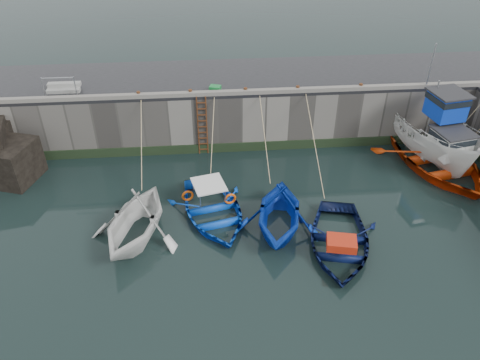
{
  "coord_description": "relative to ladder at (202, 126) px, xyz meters",
  "views": [
    {
      "loc": [
        -1.89,
        -11.01,
        12.82
      ],
      "look_at": [
        -0.47,
        5.59,
        1.2
      ],
      "focal_mm": 35.0,
      "sensor_mm": 36.0,
      "label": 1
    }
  ],
  "objects": [
    {
      "name": "boat_near_blacktrim_rope",
      "position": [
        2.97,
        -1.82,
        -1.59
      ],
      "size": [
        0.04,
        4.61,
        3.1
      ],
      "primitive_type": null,
      "color": "tan",
      "rests_on": "ground"
    },
    {
      "name": "boat_near_blue_rope",
      "position": [
        0.28,
        -1.3,
        -1.59
      ],
      "size": [
        0.04,
        3.79,
        3.1
      ],
      "primitive_type": null,
      "color": "tan",
      "rests_on": "ground"
    },
    {
      "name": "algae_back",
      "position": [
        2.0,
        0.05,
        -1.34
      ],
      "size": [
        30.0,
        0.08,
        0.5
      ],
      "primitive_type": "cube",
      "color": "black",
      "rests_on": "ground"
    },
    {
      "name": "fish_crate",
      "position": [
        0.72,
        0.68,
        1.71
      ],
      "size": [
        0.63,
        0.55,
        0.28
      ],
      "primitive_type": "cube",
      "rotation": [
        0.0,
        0.0,
        -0.3
      ],
      "color": "#157830",
      "rests_on": "road_back"
    },
    {
      "name": "boat_near_navy",
      "position": [
        5.17,
        -7.55,
        -1.59
      ],
      "size": [
        4.53,
        5.61,
        1.03
      ],
      "primitive_type": "imported",
      "rotation": [
        0.0,
        0.0,
        -0.22
      ],
      "color": "#09123A",
      "rests_on": "ground"
    },
    {
      "name": "railing",
      "position": [
        -6.75,
        1.33,
        1.77
      ],
      "size": [
        1.6,
        1.05,
        1.0
      ],
      "color": "#A5A8AD",
      "rests_on": "road_back"
    },
    {
      "name": "bollard_c",
      "position": [
        2.2,
        0.34,
        1.71
      ],
      "size": [
        0.18,
        0.18,
        0.28
      ],
      "primitive_type": "cylinder",
      "color": "#3F1E0F",
      "rests_on": "road_back"
    },
    {
      "name": "kerb_back",
      "position": [
        2.0,
        0.24,
        1.67
      ],
      "size": [
        30.0,
        0.3,
        0.2
      ],
      "primitive_type": "cube",
      "color": "slate",
      "rests_on": "road_back"
    },
    {
      "name": "bollard_a",
      "position": [
        -3.0,
        0.34,
        1.71
      ],
      "size": [
        0.18,
        0.18,
        0.28
      ],
      "primitive_type": "cylinder",
      "color": "#3F1E0F",
      "rests_on": "road_back"
    },
    {
      "name": "boat_far_white",
      "position": [
        11.51,
        -1.07,
        -0.42
      ],
      "size": [
        3.89,
        7.58,
        5.79
      ],
      "rotation": [
        0.0,
        0.0,
        0.17
      ],
      "color": "white",
      "rests_on": "ground"
    },
    {
      "name": "boat_near_white",
      "position": [
        -2.83,
        -6.26,
        -1.59
      ],
      "size": [
        5.12,
        5.53,
        2.41
      ],
      "primitive_type": "imported",
      "rotation": [
        0.0,
        0.0,
        -0.3
      ],
      "color": "white",
      "rests_on": "ground"
    },
    {
      "name": "quay_back",
      "position": [
        2.0,
        2.59,
        -0.09
      ],
      "size": [
        30.0,
        5.0,
        3.0
      ],
      "primitive_type": "cube",
      "color": "slate",
      "rests_on": "ground"
    },
    {
      "name": "boat_near_navy_rope",
      "position": [
        5.17,
        -2.48,
        -1.59
      ],
      "size": [
        0.04,
        5.76,
        3.1
      ],
      "primitive_type": null,
      "color": "tan",
      "rests_on": "ground"
    },
    {
      "name": "bollard_d",
      "position": [
        4.8,
        0.34,
        1.71
      ],
      "size": [
        0.18,
        0.18,
        0.28
      ],
      "primitive_type": "cylinder",
      "color": "#3F1E0F",
      "rests_on": "road_back"
    },
    {
      "name": "boat_near_white_rope",
      "position": [
        -2.83,
        -1.84,
        -1.59
      ],
      "size": [
        0.04,
        4.65,
        3.1
      ],
      "primitive_type": null,
      "color": "tan",
      "rests_on": "ground"
    },
    {
      "name": "ladder",
      "position": [
        0.0,
        0.0,
        0.0
      ],
      "size": [
        0.51,
        0.08,
        3.2
      ],
      "color": "#3F1E0F",
      "rests_on": "ground"
    },
    {
      "name": "bollard_e",
      "position": [
        8.0,
        0.34,
        1.71
      ],
      "size": [
        0.18,
        0.18,
        0.28
      ],
      "primitive_type": "cylinder",
      "color": "#3F1E0F",
      "rests_on": "road_back"
    },
    {
      "name": "boat_near_blacktrim",
      "position": [
        2.97,
        -6.22,
        -1.59
      ],
      "size": [
        4.57,
        5.03,
        2.29
      ],
      "primitive_type": "imported",
      "rotation": [
        0.0,
        0.0,
        -0.21
      ],
      "color": "#0C34B6",
      "rests_on": "ground"
    },
    {
      "name": "bollard_b",
      "position": [
        -0.5,
        0.34,
        1.71
      ],
      "size": [
        0.18,
        0.18,
        0.28
      ],
      "primitive_type": "cylinder",
      "color": "#3F1E0F",
      "rests_on": "road_back"
    },
    {
      "name": "boat_near_blue",
      "position": [
        0.28,
        -5.18,
        -1.59
      ],
      "size": [
        4.61,
        5.66,
        1.03
      ],
      "primitive_type": "imported",
      "rotation": [
        0.0,
        0.0,
        0.24
      ],
      "color": "blue",
      "rests_on": "ground"
    },
    {
      "name": "road_back",
      "position": [
        2.0,
        2.59,
        1.49
      ],
      "size": [
        30.0,
        5.0,
        0.16
      ],
      "primitive_type": "cube",
      "color": "black",
      "rests_on": "quay_back"
    },
    {
      "name": "boat_far_orange",
      "position": [
        11.51,
        -2.25,
        -1.14
      ],
      "size": [
        6.05,
        7.57,
        4.4
      ],
      "rotation": [
        0.0,
        0.0,
        0.19
      ],
      "color": "red",
      "rests_on": "ground"
    },
    {
      "name": "ground",
      "position": [
        2.0,
        -9.91,
        -1.59
      ],
      "size": [
        120.0,
        120.0,
        0.0
      ],
      "primitive_type": "plane",
      "color": "black",
      "rests_on": "ground"
    }
  ]
}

